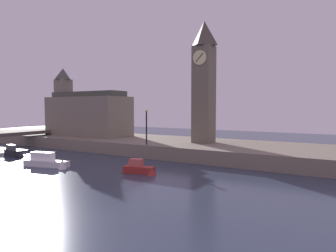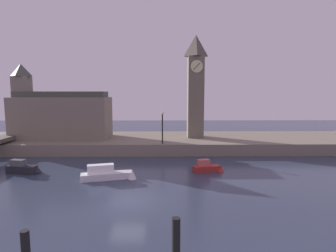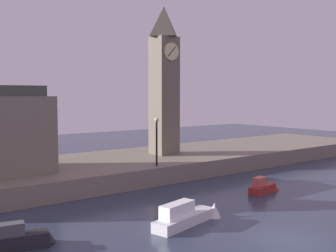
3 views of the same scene
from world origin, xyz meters
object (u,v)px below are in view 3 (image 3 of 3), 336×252
(boat_ferry_white, at_px, (190,216))
(boat_dinghy_red, at_px, (264,187))
(clock_tower, at_px, (164,78))
(streetlamp, at_px, (157,136))
(boat_barge_dark, at_px, (21,239))

(boat_ferry_white, relative_size, boat_dinghy_red, 1.61)
(boat_ferry_white, bearing_deg, boat_dinghy_red, 13.69)
(boat_dinghy_red, bearing_deg, boat_ferry_white, -166.31)
(clock_tower, height_order, boat_dinghy_red, clock_tower)
(streetlamp, xyz_separation_m, boat_dinghy_red, (4.72, -7.39, -3.58))
(clock_tower, bearing_deg, boat_barge_dark, -144.97)
(streetlamp, relative_size, boat_ferry_white, 0.76)
(clock_tower, relative_size, streetlamp, 3.60)
(boat_dinghy_red, bearing_deg, boat_barge_dark, -179.16)
(clock_tower, relative_size, boat_ferry_white, 2.72)
(clock_tower, distance_m, streetlamp, 8.63)
(boat_dinghy_red, bearing_deg, clock_tower, 89.99)
(clock_tower, distance_m, boat_dinghy_red, 15.25)
(streetlamp, height_order, boat_dinghy_red, streetlamp)
(boat_ferry_white, height_order, boat_dinghy_red, boat_ferry_white)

